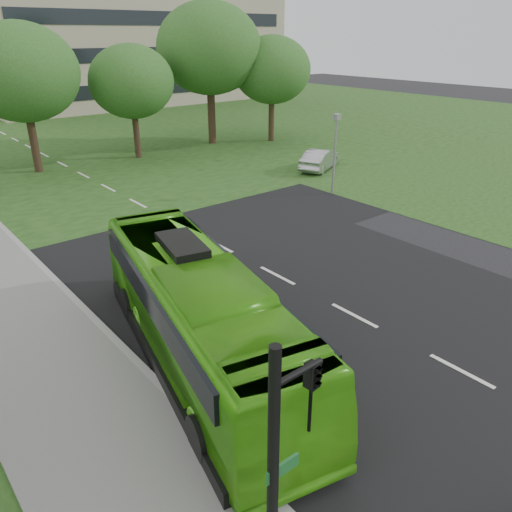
% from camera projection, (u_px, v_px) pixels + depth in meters
% --- Properties ---
extents(ground, '(160.00, 160.00, 0.00)m').
position_uv_depth(ground, '(403.00, 341.00, 15.79)').
color(ground, black).
rests_on(ground, ground).
extents(street_surfaces, '(120.00, 120.00, 0.15)m').
position_uv_depth(street_surfaces, '(97.00, 186.00, 31.60)').
color(street_surfaces, black).
rests_on(street_surfaces, ground).
extents(office_building, '(40.10, 20.10, 25.00)m').
position_uv_depth(office_building, '(125.00, 3.00, 67.06)').
color(office_building, tan).
rests_on(office_building, ground).
extents(tree_park_b, '(7.40, 7.40, 9.71)m').
position_uv_depth(tree_park_b, '(21.00, 73.00, 32.32)').
color(tree_park_b, black).
rests_on(tree_park_b, ground).
extents(tree_park_c, '(6.23, 6.23, 8.27)m').
position_uv_depth(tree_park_c, '(131.00, 82.00, 36.66)').
color(tree_park_c, black).
rests_on(tree_park_c, ground).
extents(tree_park_d, '(8.61, 8.61, 11.39)m').
position_uv_depth(tree_park_d, '(209.00, 49.00, 40.83)').
color(tree_park_d, black).
rests_on(tree_park_d, ground).
extents(tree_park_e, '(6.61, 6.61, 8.81)m').
position_uv_depth(tree_park_e, '(272.00, 70.00, 42.56)').
color(tree_park_e, black).
rests_on(tree_park_e, ground).
extents(bus, '(5.17, 11.80, 3.20)m').
position_uv_depth(bus, '(199.00, 314.00, 14.23)').
color(bus, '#4BB618').
rests_on(bus, ground).
extents(sedan, '(4.65, 3.19, 1.45)m').
position_uv_depth(sedan, '(320.00, 159.00, 35.26)').
color(sedan, '#ADADB2').
rests_on(sedan, ground).
extents(traffic_light, '(0.90, 0.24, 5.64)m').
position_uv_depth(traffic_light, '(282.00, 484.00, 6.79)').
color(traffic_light, black).
rests_on(traffic_light, ground).
extents(camera_pole, '(0.44, 0.40, 4.71)m').
position_uv_depth(camera_pole, '(335.00, 143.00, 28.98)').
color(camera_pole, gray).
rests_on(camera_pole, ground).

